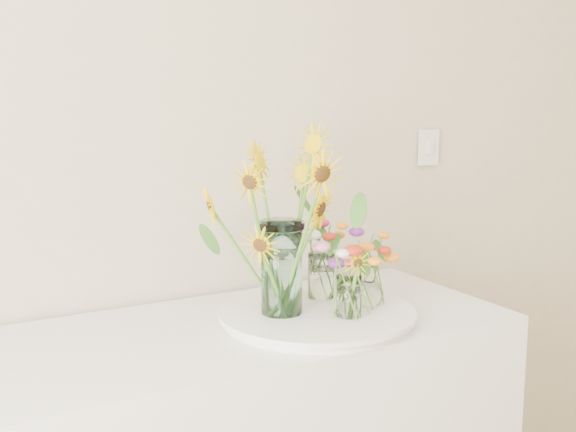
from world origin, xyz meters
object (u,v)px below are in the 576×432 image
(mason_jar, at_px, (282,268))
(small_vase_b, at_px, (369,285))
(small_vase_a, at_px, (349,297))
(small_vase_c, at_px, (321,276))
(tray, at_px, (317,316))

(mason_jar, xyz_separation_m, small_vase_b, (0.24, -0.04, -0.07))
(small_vase_a, bearing_deg, small_vase_c, 80.56)
(mason_jar, bearing_deg, tray, -13.33)
(small_vase_a, bearing_deg, mason_jar, 141.79)
(mason_jar, xyz_separation_m, small_vase_c, (0.16, 0.07, -0.06))
(tray, distance_m, small_vase_b, 0.17)
(mason_jar, bearing_deg, small_vase_b, -10.03)
(small_vase_b, height_order, small_vase_c, small_vase_c)
(mason_jar, bearing_deg, small_vase_a, -38.21)
(small_vase_b, relative_size, small_vase_c, 0.90)
(tray, xyz_separation_m, small_vase_a, (0.04, -0.08, 0.07))
(mason_jar, distance_m, small_vase_a, 0.18)
(tray, bearing_deg, small_vase_c, 52.94)
(tray, bearing_deg, mason_jar, 166.67)
(small_vase_a, height_order, small_vase_c, small_vase_c)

